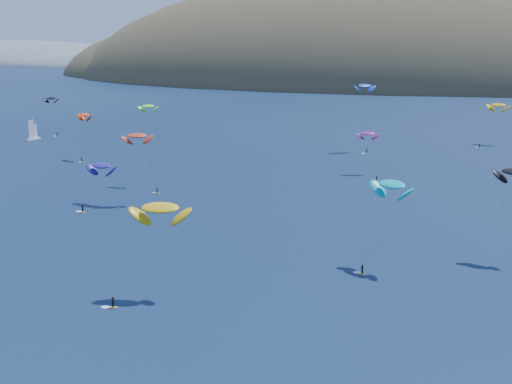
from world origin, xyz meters
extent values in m
ellipsoid|color=#3D3526|center=(20.00, 560.00, -12.60)|extent=(600.00, 300.00, 210.00)
ellipsoid|color=#3D3526|center=(-140.00, 590.00, -7.20)|extent=(340.00, 240.00, 120.00)
ellipsoid|color=slate|center=(-480.00, 760.00, -3.60)|extent=(400.00, 240.00, 60.00)
ellipsoid|color=slate|center=(-340.00, 720.00, -2.64)|extent=(240.00, 180.00, 44.00)
cube|color=silver|center=(-109.93, 185.71, 0.31)|extent=(3.81, 6.75, 0.79)
cylinder|color=silver|center=(-109.93, 186.14, 4.89)|extent=(0.12, 0.12, 9.16)
cube|color=yellow|center=(-67.04, 145.95, 0.04)|extent=(1.30, 0.98, 0.07)
cylinder|color=black|center=(-67.04, 145.95, 0.84)|extent=(0.30, 0.30, 1.38)
sphere|color=#8C6047|center=(-67.04, 145.95, 1.65)|extent=(0.23, 0.23, 0.23)
ellipsoid|color=#FF3B04|center=(-67.66, 151.15, 15.92)|extent=(7.98, 6.65, 4.06)
cube|color=yellow|center=(0.46, 27.97, 0.04)|extent=(1.62, 0.75, 0.09)
cylinder|color=black|center=(0.46, 27.97, 1.03)|extent=(0.37, 0.37, 1.67)
sphere|color=#8C6047|center=(0.46, 27.97, 2.00)|extent=(0.28, 0.28, 0.28)
ellipsoid|color=gold|center=(6.64, 35.27, 16.13)|extent=(10.99, 6.67, 5.72)
cube|color=yellow|center=(-23.95, 108.70, 0.03)|extent=(1.27, 0.42, 0.07)
cylinder|color=black|center=(-23.95, 108.70, 0.82)|extent=(0.29, 0.29, 1.34)
sphere|color=#8C6047|center=(-23.95, 108.70, 1.60)|extent=(0.23, 0.23, 0.23)
ellipsoid|color=#52E62E|center=(-30.20, 119.19, 23.49)|extent=(6.12, 3.06, 3.35)
cube|color=yellow|center=(27.77, 187.73, 0.04)|extent=(1.51, 1.18, 0.08)
cylinder|color=black|center=(27.77, 187.73, 0.99)|extent=(0.35, 0.35, 1.62)
sphere|color=#8C6047|center=(27.77, 187.73, 1.93)|extent=(0.27, 0.27, 0.27)
ellipsoid|color=#1A41B9|center=(25.70, 193.18, 24.60)|extent=(9.10, 7.75, 4.65)
cube|color=yellow|center=(39.83, 54.93, 0.04)|extent=(1.50, 1.24, 0.08)
cylinder|color=black|center=(39.83, 54.93, 1.00)|extent=(0.36, 0.36, 1.63)
sphere|color=#8C6047|center=(39.83, 54.93, 1.95)|extent=(0.27, 0.27, 0.27)
ellipsoid|color=#00A4B6|center=(44.38, 60.20, 16.92)|extent=(10.25, 9.02, 5.27)
cube|color=yellow|center=(35.41, 140.63, 0.04)|extent=(1.38, 0.60, 0.07)
cylinder|color=black|center=(35.41, 140.63, 0.87)|extent=(0.31, 0.31, 1.43)
sphere|color=#8C6047|center=(35.41, 140.63, 1.70)|extent=(0.24, 0.24, 0.24)
ellipsoid|color=#801180|center=(31.38, 150.62, 13.11)|extent=(7.27, 4.25, 3.82)
cube|color=yellow|center=(-18.49, 88.28, 0.04)|extent=(1.63, 1.06, 0.09)
cylinder|color=black|center=(-18.49, 88.28, 1.04)|extent=(0.37, 0.37, 1.69)
sphere|color=#8C6047|center=(-18.49, 88.28, 2.02)|extent=(0.28, 0.28, 0.28)
ellipsoid|color=#B63318|center=(-23.85, 96.16, 18.46)|extent=(8.64, 6.51, 4.37)
cube|color=yellow|center=(-34.44, 84.09, 0.05)|extent=(1.71, 0.87, 0.09)
cylinder|color=black|center=(-34.44, 84.09, 1.08)|extent=(0.39, 0.39, 1.76)
sphere|color=#8C6047|center=(-34.44, 84.09, 2.10)|extent=(0.30, 0.30, 0.30)
ellipsoid|color=navy|center=(-33.37, 93.63, 10.45)|extent=(9.89, 6.38, 5.09)
cube|color=yellow|center=(69.14, 210.77, 0.03)|extent=(1.31, 0.78, 0.07)
cylinder|color=black|center=(69.14, 210.77, 0.83)|extent=(0.30, 0.30, 1.35)
sphere|color=#8C6047|center=(69.14, 210.77, 1.61)|extent=(0.23, 0.23, 0.23)
ellipsoid|color=#CA9506|center=(75.93, 221.97, 15.67)|extent=(9.90, 7.08, 5.02)
cube|color=yellow|center=(-105.22, 197.05, 0.04)|extent=(1.42, 0.46, 0.08)
cylinder|color=black|center=(-105.22, 197.05, 0.92)|extent=(0.33, 0.33, 1.51)
sphere|color=#8C6047|center=(-105.22, 197.05, 1.80)|extent=(0.25, 0.25, 0.25)
ellipsoid|color=black|center=(-109.55, 201.32, 15.73)|extent=(6.85, 3.37, 3.77)
camera|label=1|loc=(51.75, -75.90, 47.00)|focal=50.00mm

